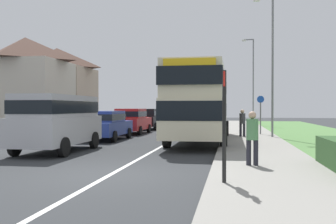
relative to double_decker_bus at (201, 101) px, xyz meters
The scene contains 15 objects.
ground_plane 10.37m from the double_decker_bus, 98.92° to the right, with size 120.00×120.00×0.00m, color #2D3033.
lane_marking_centre 3.33m from the double_decker_bus, 127.90° to the right, with size 0.14×60.00×0.01m, color silver.
pavement_near_side 5.23m from the double_decker_bus, 56.83° to the right, with size 3.20×68.00×0.12m, color gray.
double_decker_bus is the anchor object (origin of this frame).
parked_van_silver 7.53m from the double_decker_bus, 134.92° to the right, with size 2.11×4.93×2.26m.
parked_car_blue 5.40m from the double_decker_bus, behind, with size 2.00×4.53×1.59m.
parked_car_red 7.69m from the double_decker_bus, 132.54° to the left, with size 1.97×4.41×1.71m.
parked_car_black 12.22m from the double_decker_bus, 115.13° to the left, with size 1.88×4.33×1.68m.
pedestrian_at_stop 8.85m from the double_decker_bus, 75.67° to the right, with size 0.34×0.34×1.67m.
pedestrian_walking_away 3.73m from the double_decker_bus, 51.91° to the left, with size 0.34×0.34×1.67m.
bus_stop_sign 11.29m from the double_decker_bus, 82.72° to the right, with size 0.09×0.52×2.60m.
cycle_route_sign 6.02m from the double_decker_bus, 55.76° to the left, with size 0.44×0.08×2.52m.
street_lamp_mid 5.25m from the double_decker_bus, 36.04° to the left, with size 1.14×0.20×8.03m.
street_lamp_far 19.11m from the double_decker_bus, 79.21° to the left, with size 1.14×0.20×8.46m.
house_terrace_far_side 21.20m from the double_decker_bus, 138.95° to the left, with size 6.69×12.00×7.82m.
Camera 1 is at (3.17, -9.75, 1.77)m, focal length 41.21 mm.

